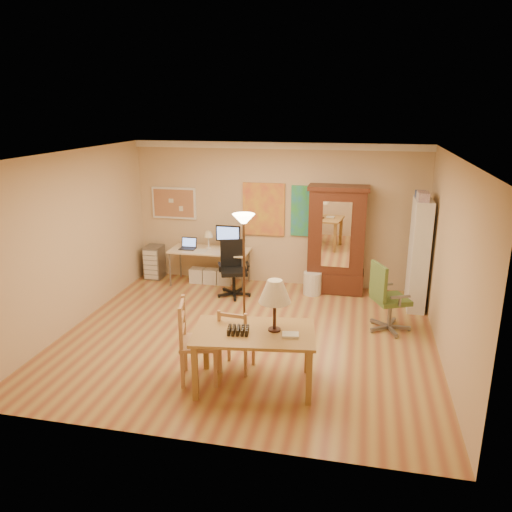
% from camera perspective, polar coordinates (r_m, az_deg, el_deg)
% --- Properties ---
extents(floor, '(5.50, 5.50, 0.00)m').
position_cam_1_polar(floor, '(7.60, -0.99, -9.20)').
color(floor, '#955435').
rests_on(floor, ground).
extents(crown_molding, '(5.50, 0.08, 0.12)m').
position_cam_1_polar(crown_molding, '(9.27, 2.46, 12.50)').
color(crown_molding, white).
rests_on(crown_molding, floor).
extents(corkboard, '(0.90, 0.04, 0.62)m').
position_cam_1_polar(corkboard, '(9.98, -9.36, 5.99)').
color(corkboard, tan).
rests_on(corkboard, floor).
extents(art_panel_left, '(0.80, 0.04, 1.00)m').
position_cam_1_polar(art_panel_left, '(9.49, 0.88, 5.35)').
color(art_panel_left, yellow).
rests_on(art_panel_left, floor).
extents(art_panel_right, '(0.75, 0.04, 0.95)m').
position_cam_1_polar(art_panel_right, '(9.36, 6.32, 5.09)').
color(art_panel_right, teal).
rests_on(art_panel_right, floor).
extents(dining_table, '(1.56, 1.06, 1.37)m').
position_cam_1_polar(dining_table, '(6.01, 0.64, -7.37)').
color(dining_table, brown).
rests_on(dining_table, floor).
extents(ladder_chair_back, '(0.44, 0.42, 0.87)m').
position_cam_1_polar(ladder_chair_back, '(6.55, -2.28, -9.72)').
color(ladder_chair_back, '#B08450').
rests_on(ladder_chair_back, floor).
extents(ladder_chair_left, '(0.58, 0.59, 1.06)m').
position_cam_1_polar(ladder_chair_left, '(6.34, -6.81, -9.87)').
color(ladder_chair_left, '#B08450').
rests_on(ladder_chair_left, floor).
extents(torchiere_lamp, '(0.33, 0.33, 1.82)m').
position_cam_1_polar(torchiere_lamp, '(7.35, -1.41, 2.06)').
color(torchiere_lamp, '#432C1A').
rests_on(torchiere_lamp, floor).
extents(computer_desk, '(1.52, 0.66, 1.15)m').
position_cam_1_polar(computer_desk, '(9.68, -5.06, -0.78)').
color(computer_desk, beige).
rests_on(computer_desk, floor).
extents(office_chair_black, '(0.62, 0.62, 1.01)m').
position_cam_1_polar(office_chair_black, '(9.10, -2.56, -2.88)').
color(office_chair_black, black).
rests_on(office_chair_black, floor).
extents(office_chair_green, '(0.66, 0.66, 1.08)m').
position_cam_1_polar(office_chair_green, '(7.96, 14.79, -6.25)').
color(office_chair_green, slate).
rests_on(office_chair_green, floor).
extents(drawer_cart, '(0.33, 0.40, 0.66)m').
position_cam_1_polar(drawer_cart, '(10.20, -11.54, -0.67)').
color(drawer_cart, slate).
rests_on(drawer_cart, floor).
extents(armoire, '(1.08, 0.51, 1.98)m').
position_cam_1_polar(armoire, '(9.23, 9.17, 1.06)').
color(armoire, '#3E1C11').
rests_on(armoire, floor).
extents(bookshelf, '(0.28, 0.75, 1.87)m').
position_cam_1_polar(bookshelf, '(8.80, 18.08, 0.14)').
color(bookshelf, white).
rests_on(bookshelf, floor).
extents(wastebin, '(0.33, 0.33, 0.42)m').
position_cam_1_polar(wastebin, '(9.22, 6.46, -3.11)').
color(wastebin, silver).
rests_on(wastebin, floor).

